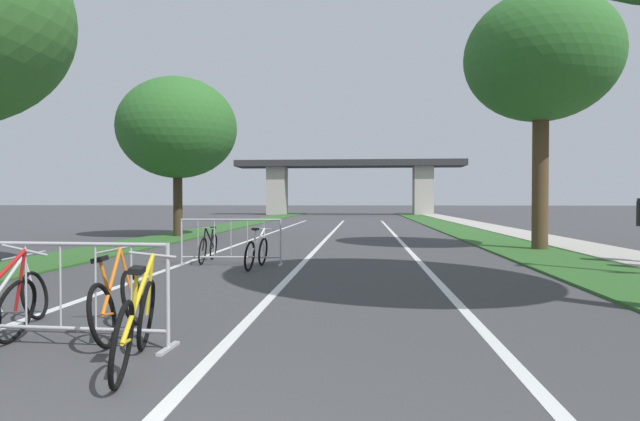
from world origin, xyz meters
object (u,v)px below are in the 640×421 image
bicycle_yellow_2 (136,324)px  bicycle_black_3 (209,247)px  tree_left_oak_mid (177,128)px  bicycle_orange_4 (118,302)px  bicycle_silver_1 (10,300)px  crowd_barrier_nearest (61,294)px  bicycle_white_6 (257,252)px  crowd_barrier_second (231,242)px  tree_right_maple_mid (541,58)px

bicycle_yellow_2 → bicycle_black_3: 7.83m
tree_left_oak_mid → bicycle_yellow_2: bearing=-71.1°
bicycle_orange_4 → bicycle_silver_1: bearing=167.1°
bicycle_silver_1 → bicycle_orange_4: 1.31m
crowd_barrier_nearest → bicycle_orange_4: bearing=48.0°
bicycle_white_6 → bicycle_silver_1: bearing=-101.6°
bicycle_orange_4 → crowd_barrier_nearest: bearing=-140.2°
crowd_barrier_nearest → bicycle_silver_1: bearing=149.8°
bicycle_silver_1 → crowd_barrier_nearest: bearing=-37.9°
tree_left_oak_mid → bicycle_silver_1: (3.41, -14.62, -3.99)m
crowd_barrier_second → bicycle_yellow_2: crowd_barrier_second is taller
tree_right_maple_mid → crowd_barrier_second: size_ratio=3.22×
crowd_barrier_nearest → crowd_barrier_second: bearing=89.6°
tree_left_oak_mid → bicycle_orange_4: tree_left_oak_mid is taller
bicycle_orange_4 → bicycle_yellow_2: bearing=-65.1°
tree_left_oak_mid → crowd_barrier_nearest: (4.33, -15.16, -3.82)m
bicycle_yellow_2 → tree_right_maple_mid: bearing=44.1°
tree_right_maple_mid → tree_left_oak_mid: bearing=160.2°
bicycle_silver_1 → bicycle_black_3: (0.29, 6.54, 0.02)m
bicycle_white_6 → bicycle_orange_4: bearing=-88.4°
crowd_barrier_nearest → bicycle_white_6: bearing=83.0°
crowd_barrier_nearest → bicycle_white_6: 6.10m
crowd_barrier_nearest → bicycle_yellow_2: 1.20m
bicycle_silver_1 → bicycle_yellow_2: bicycle_yellow_2 is taller
crowd_barrier_nearest → crowd_barrier_second: 6.54m
crowd_barrier_second → bicycle_silver_1: size_ratio=1.39×
bicycle_silver_1 → bicycle_yellow_2: 2.26m
crowd_barrier_nearest → bicycle_orange_4: size_ratio=1.41×
bicycle_yellow_2 → bicycle_orange_4: bicycle_yellow_2 is taller
tree_right_maple_mid → bicycle_white_6: tree_right_maple_mid is taller
tree_right_maple_mid → bicycle_orange_4: size_ratio=4.55×
tree_left_oak_mid → crowd_barrier_nearest: tree_left_oak_mid is taller
tree_left_oak_mid → bicycle_silver_1: tree_left_oak_mid is taller
bicycle_yellow_2 → bicycle_orange_4: bearing=109.7°
tree_right_maple_mid → bicycle_silver_1: 14.59m
tree_left_oak_mid → bicycle_black_3: 9.74m
bicycle_silver_1 → bicycle_yellow_2: bearing=-37.3°
bicycle_black_3 → crowd_barrier_second: bearing=139.0°
crowd_barrier_nearest → bicycle_black_3: size_ratio=1.39×
tree_right_maple_mid → crowd_barrier_second: (-8.13, -4.11, -5.08)m
bicycle_silver_1 → bicycle_black_3: bicycle_black_3 is taller
bicycle_white_6 → bicycle_black_3: bearing=148.6°
crowd_barrier_second → bicycle_orange_4: crowd_barrier_second is taller
bicycle_yellow_2 → bicycle_black_3: bearing=88.9°
crowd_barrier_nearest → bicycle_silver_1: 1.08m
bicycle_black_3 → bicycle_orange_4: (1.01, -6.64, 0.01)m
tree_right_maple_mid → bicycle_white_6: size_ratio=4.64×
tree_left_oak_mid → bicycle_yellow_2: (5.38, -15.73, -3.95)m
tree_left_oak_mid → crowd_barrier_nearest: bearing=-74.0°
bicycle_silver_1 → bicycle_orange_4: size_ratio=1.02×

